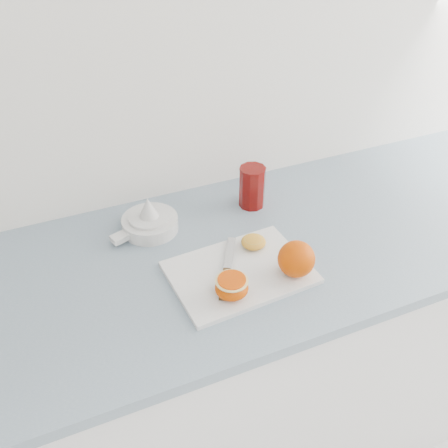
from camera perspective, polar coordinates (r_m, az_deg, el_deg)
name	(u,v)px	position (r m, az deg, el deg)	size (l,w,h in m)	color
counter	(209,370)	(1.54, -1.77, -16.38)	(2.28, 0.64, 0.89)	white
cutting_board	(240,272)	(1.16, 1.80, -5.54)	(0.32, 0.23, 0.01)	white
whole_orange	(296,259)	(1.13, 8.27, -3.98)	(0.08, 0.08, 0.08)	#CF6B00
half_orange	(232,287)	(1.09, 0.88, -7.20)	(0.07, 0.07, 0.05)	#CF6B00
squeezed_shell	(254,242)	(1.22, 3.39, -2.03)	(0.06, 0.06, 0.03)	gold
paring_knife	(226,278)	(1.13, 0.21, -6.20)	(0.12, 0.19, 0.01)	#45331A
citrus_juicer	(149,221)	(1.29, -8.54, 0.30)	(0.18, 0.14, 0.10)	white
red_tumbler	(252,188)	(1.36, 3.22, 4.10)	(0.07, 0.07, 0.12)	#690907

